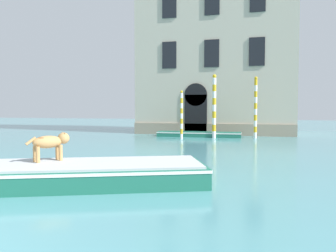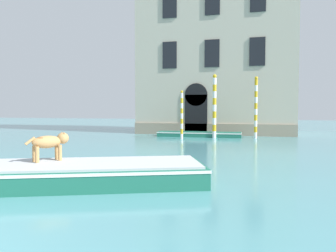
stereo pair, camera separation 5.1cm
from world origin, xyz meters
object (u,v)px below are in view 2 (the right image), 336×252
mooring_pole_0 (182,115)px  mooring_pole_1 (214,106)px  mooring_pole_2 (256,107)px  boat_foreground (59,173)px  dog_on_deck (50,142)px  boat_moored_near_palazzo (199,134)px

mooring_pole_0 → mooring_pole_1: 2.61m
mooring_pole_0 → mooring_pole_2: 5.40m
mooring_pole_1 → mooring_pole_2: size_ratio=1.04×
boat_foreground → mooring_pole_1: (2.61, 15.81, 2.00)m
mooring_pole_2 → boat_foreground: bearing=-108.7°
boat_foreground → mooring_pole_0: bearing=66.8°
dog_on_deck → mooring_pole_0: mooring_pole_0 is taller
boat_foreground → boat_moored_near_palazzo: boat_foreground is taller
boat_foreground → mooring_pole_0: 14.50m
boat_foreground → mooring_pole_1: size_ratio=1.84×
mooring_pole_0 → dog_on_deck: bearing=-93.9°
boat_moored_near_palazzo → mooring_pole_2: bearing=-3.4°
boat_foreground → boat_moored_near_palazzo: (1.39, 16.47, -0.13)m
mooring_pole_1 → mooring_pole_0: bearing=-147.1°
boat_foreground → mooring_pole_2: 17.30m
boat_moored_near_palazzo → boat_foreground: bearing=-95.8°
boat_foreground → mooring_pole_1: bearing=59.3°
boat_foreground → mooring_pole_2: bearing=49.9°
mooring_pole_0 → mooring_pole_2: (5.04, 1.86, 0.52)m
boat_foreground → boat_moored_near_palazzo: size_ratio=1.34×
mooring_pole_0 → mooring_pole_1: size_ratio=0.74×
mooring_pole_0 → boat_foreground: bearing=-91.9°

